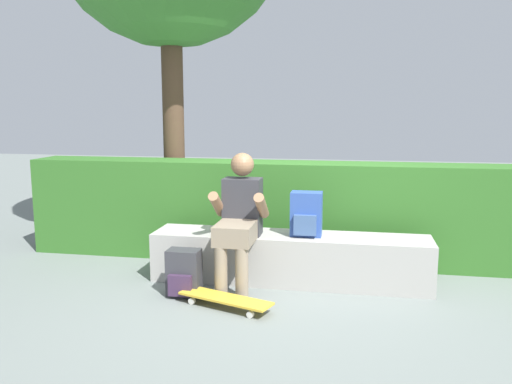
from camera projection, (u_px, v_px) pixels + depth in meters
The scene contains 7 objects.
ground_plane at pixel (286, 292), 4.61m from camera, with size 24.00×24.00×0.00m, color slate.
bench_main at pixel (290, 258), 4.85m from camera, with size 2.54×0.48×0.45m.
person_skater at pixel (239, 216), 4.65m from camera, with size 0.49×0.62×1.20m.
skateboard_near_person at pixel (225, 299), 4.23m from camera, with size 0.82×0.46×0.09m.
backpack_on_bench at pixel (306, 215), 4.74m from camera, with size 0.28×0.23×0.40m.
backpack_on_ground at pixel (184, 273), 4.50m from camera, with size 0.28×0.23×0.40m.
hedge_row at pixel (331, 213), 5.44m from camera, with size 6.49×0.50×1.04m.
Camera 1 is at (0.56, -4.39, 1.60)m, focal length 36.91 mm.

